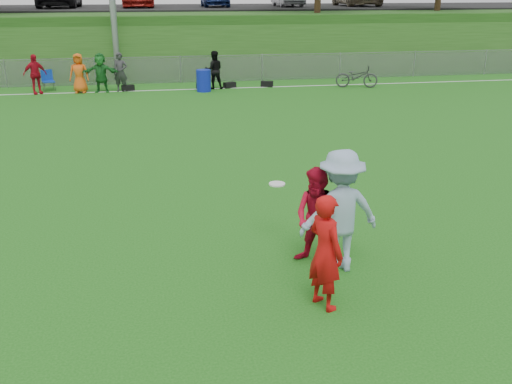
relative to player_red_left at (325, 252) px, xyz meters
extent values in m
plane|color=#175912|center=(-1.00, 1.00, -0.87)|extent=(120.00, 120.00, 0.00)
cube|color=white|center=(-1.00, 19.00, -0.86)|extent=(60.00, 0.10, 0.01)
cube|color=gray|center=(-1.00, 21.00, -0.27)|extent=(58.00, 0.02, 1.20)
cube|color=gray|center=(-1.00, 21.00, 0.38)|extent=(58.00, 0.04, 0.04)
cube|color=#1D4914|center=(-1.00, 32.00, 0.63)|extent=(120.00, 18.00, 3.00)
cube|color=black|center=(-1.00, 34.00, 2.18)|extent=(120.00, 12.00, 0.10)
imported|color=#B30C1D|center=(-7.32, 19.00, -0.02)|extent=(1.07, 0.84, 1.69)
imported|color=#EA5B16|center=(-5.49, 19.00, -0.02)|extent=(0.87, 0.61, 1.69)
imported|color=#1D6F27|center=(-4.57, 19.00, -0.02)|extent=(1.61, 0.65, 1.69)
imported|color=#302F32|center=(-3.73, 19.00, -0.02)|extent=(0.68, 0.51, 1.69)
imported|color=black|center=(0.41, 19.00, -0.02)|extent=(0.82, 0.64, 1.69)
cube|color=black|center=(-3.46, 19.10, -0.74)|extent=(0.60, 0.40, 0.26)
cube|color=black|center=(-0.11, 19.10, -0.74)|extent=(0.62, 0.48, 0.26)
cube|color=black|center=(1.13, 19.10, -0.74)|extent=(0.62, 0.47, 0.26)
cube|color=black|center=(2.88, 19.10, -0.74)|extent=(0.61, 0.46, 0.26)
imported|color=red|center=(0.00, 0.00, 0.00)|extent=(0.64, 0.75, 1.73)
imported|color=#B80C27|center=(0.25, 1.27, -0.02)|extent=(1.04, 1.04, 1.70)
imported|color=#91ADC9|center=(0.56, 1.07, 0.16)|extent=(1.39, 0.88, 2.05)
cylinder|color=silver|center=(-0.21, 2.35, 0.23)|extent=(0.29, 0.29, 0.03)
cylinder|color=#0F1FAA|center=(-0.12, 18.39, -0.39)|extent=(0.83, 0.83, 0.95)
cube|color=#0F39AA|center=(-6.95, 19.80, -0.47)|extent=(0.64, 0.64, 0.05)
cube|color=#0F39AA|center=(-7.03, 20.03, -0.22)|extent=(0.49, 0.20, 0.50)
imported|color=#29292C|center=(6.91, 18.20, -0.36)|extent=(2.02, 1.12, 1.00)
camera|label=1|loc=(-2.24, -7.04, 3.56)|focal=40.00mm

